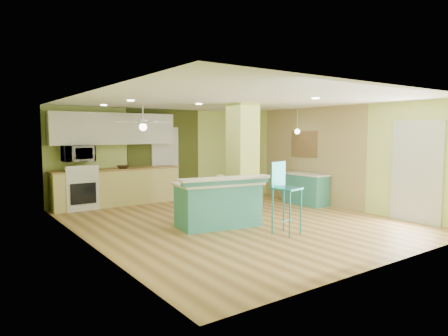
{
  "coord_description": "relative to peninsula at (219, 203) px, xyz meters",
  "views": [
    {
      "loc": [
        -4.94,
        -6.63,
        1.85
      ],
      "look_at": [
        0.06,
        0.4,
        1.09
      ],
      "focal_mm": 32.0,
      "sensor_mm": 36.0,
      "label": 1
    }
  ],
  "objects": [
    {
      "name": "stove",
      "position": [
        -1.73,
        3.42,
        -0.01
      ],
      "size": [
        0.76,
        0.66,
        1.08
      ],
      "color": "white",
      "rests_on": "floor"
    },
    {
      "name": "wall_back",
      "position": [
        0.52,
        3.73,
        0.78
      ],
      "size": [
        6.0,
        0.01,
        2.5
      ],
      "primitive_type": "cube",
      "color": "#CADE77",
      "rests_on": "floor"
    },
    {
      "name": "french_door",
      "position": [
        3.49,
        -2.07,
        0.58
      ],
      "size": [
        0.04,
        1.08,
        2.1
      ],
      "primitive_type": "cube",
      "color": "silver",
      "rests_on": "floor"
    },
    {
      "name": "upper_cabinets",
      "position": [
        -0.78,
        3.55,
        1.48
      ],
      "size": [
        3.2,
        0.34,
        0.8
      ],
      "primitive_type": "cube",
      "color": "silver",
      "rests_on": "wall_back"
    },
    {
      "name": "pendant_lamp",
      "position": [
        3.17,
        0.98,
        1.42
      ],
      "size": [
        0.14,
        0.14,
        0.69
      ],
      "color": "silver",
      "rests_on": "ceiling"
    },
    {
      "name": "floor",
      "position": [
        0.52,
        0.23,
        -0.47
      ],
      "size": [
        6.0,
        7.0,
        0.01
      ],
      "primitive_type": "cube",
      "color": "olive",
      "rests_on": "ground"
    },
    {
      "name": "bar_stool",
      "position": [
        0.64,
        -1.15,
        0.42
      ],
      "size": [
        0.52,
        0.52,
        1.32
      ],
      "rotation": [
        0.0,
        0.0,
        0.22
      ],
      "color": "#1C757F",
      "rests_on": "floor"
    },
    {
      "name": "ceiling_fan",
      "position": [
        -0.58,
        2.23,
        1.61
      ],
      "size": [
        1.41,
        1.41,
        0.61
      ],
      "color": "silver",
      "rests_on": "ceiling"
    },
    {
      "name": "wall_right",
      "position": [
        3.53,
        0.23,
        0.78
      ],
      "size": [
        0.01,
        7.0,
        2.5
      ],
      "primitive_type": "cube",
      "color": "#CADE77",
      "rests_on": "floor"
    },
    {
      "name": "microwave",
      "position": [
        -1.73,
        3.43,
        0.88
      ],
      "size": [
        0.7,
        0.48,
        0.39
      ],
      "primitive_type": "imported",
      "color": "silver",
      "rests_on": "wall_back"
    },
    {
      "name": "olive_accent",
      "position": [
        0.72,
        3.72,
        0.78
      ],
      "size": [
        2.2,
        0.02,
        2.5
      ],
      "primitive_type": "cube",
      "color": "#434B1E",
      "rests_on": "floor"
    },
    {
      "name": "ceiling",
      "position": [
        0.52,
        0.23,
        2.04
      ],
      "size": [
        6.0,
        7.0,
        0.01
      ],
      "primitive_type": "cube",
      "color": "white",
      "rests_on": "wall_back"
    },
    {
      "name": "canister",
      "position": [
        0.0,
        -0.06,
        0.48
      ],
      "size": [
        0.15,
        0.15,
        0.15
      ],
      "primitive_type": "cylinder",
      "color": "gold",
      "rests_on": "peninsula"
    },
    {
      "name": "fruit_bowl",
      "position": [
        -0.66,
        3.33,
        0.51
      ],
      "size": [
        0.35,
        0.35,
        0.08
      ],
      "primitive_type": "imported",
      "rotation": [
        0.0,
        0.0,
        -0.14
      ],
      "color": "#3C2618",
      "rests_on": "kitchen_run"
    },
    {
      "name": "kitchen_run",
      "position": [
        -0.78,
        3.43,
        0.0
      ],
      "size": [
        3.25,
        0.63,
        0.94
      ],
      "color": "#DACB72",
      "rests_on": "floor"
    },
    {
      "name": "wall_decor",
      "position": [
        3.49,
        1.03,
        1.08
      ],
      "size": [
        0.03,
        0.9,
        0.7
      ],
      "primitive_type": "cube",
      "color": "brown",
      "rests_on": "wood_panel"
    },
    {
      "name": "wood_panel",
      "position": [
        3.51,
        0.83,
        0.78
      ],
      "size": [
        0.02,
        3.4,
        2.5
      ],
      "primitive_type": "cube",
      "color": "#947E54",
      "rests_on": "floor"
    },
    {
      "name": "column",
      "position": [
        1.17,
        0.73,
        0.78
      ],
      "size": [
        0.55,
        0.55,
        2.5
      ],
      "primitive_type": "cube",
      "color": "#C8D663",
      "rests_on": "floor"
    },
    {
      "name": "interior_door",
      "position": [
        0.72,
        3.69,
        0.53
      ],
      "size": [
        0.82,
        0.05,
        2.0
      ],
      "primitive_type": "cube",
      "color": "white",
      "rests_on": "floor"
    },
    {
      "name": "peninsula",
      "position": [
        0.0,
        0.0,
        0.0
      ],
      "size": [
        1.93,
        1.28,
        1.01
      ],
      "rotation": [
        0.0,
        0.0,
        -0.16
      ],
      "color": "teal",
      "rests_on": "floor"
    },
    {
      "name": "wall_front",
      "position": [
        0.52,
        -3.28,
        0.78
      ],
      "size": [
        6.0,
        0.01,
        2.5
      ],
      "primitive_type": "cube",
      "color": "#CADE77",
      "rests_on": "floor"
    },
    {
      "name": "side_counter",
      "position": [
        3.22,
        0.71,
        -0.07
      ],
      "size": [
        0.53,
        1.24,
        0.8
      ],
      "color": "teal",
      "rests_on": "floor"
    },
    {
      "name": "wall_left",
      "position": [
        -2.48,
        0.23,
        0.78
      ],
      "size": [
        0.01,
        7.0,
        2.5
      ],
      "primitive_type": "cube",
      "color": "#CADE77",
      "rests_on": "floor"
    }
  ]
}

